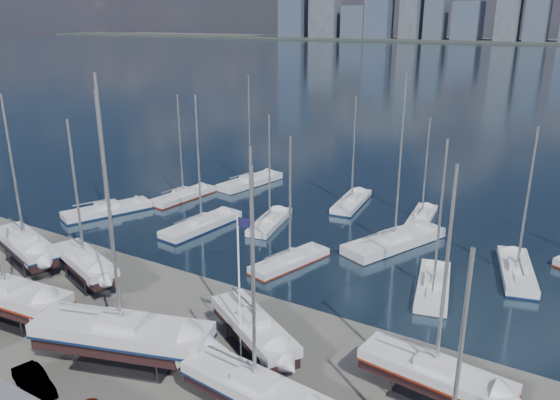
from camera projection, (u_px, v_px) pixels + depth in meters
The scene contains 21 objects.
ground at pixel (169, 344), 40.24m from camera, with size 1400.00×1400.00×0.00m, color #605E59.
sailboat_cradle_0 at pixel (25, 245), 52.50m from camera, with size 10.65×5.64×16.53m.
sailboat_cradle_1 at pixel (7, 295), 42.79m from camera, with size 11.62×4.28×18.18m.
sailboat_cradle_2 at pixel (85, 262), 48.94m from camera, with size 9.45×5.34×14.97m.
sailboat_cradle_3 at pixel (122, 335), 37.26m from camera, with size 12.94×7.11×19.85m.
sailboat_cradle_4 at pixel (254, 328), 38.55m from camera, with size 9.31×6.85×15.17m.
sailboat_cradle_5 at pixel (255, 391), 32.01m from camera, with size 9.97×3.68×15.78m.
sailboat_cradle_6 at pixel (435, 375), 33.45m from camera, with size 9.74×3.67×15.42m.
sailboat_moored_0 at pixel (108, 212), 66.90m from camera, with size 6.84×10.94×15.87m.
sailboat_moored_1 at pixel (183, 197), 72.40m from camera, with size 3.71×9.90×14.45m.
sailboat_moored_2 at pixel (250, 183), 78.53m from camera, with size 4.81×11.15×16.31m.
sailboat_moored_3 at pixel (202, 226), 62.15m from camera, with size 4.13×10.90×15.90m.
sailboat_moored_4 at pixel (270, 223), 63.17m from camera, with size 4.24×9.25×13.49m.
sailboat_moored_5 at pixel (351, 203), 69.97m from camera, with size 3.89×9.97×14.51m.
sailboat_moored_6 at pixel (290, 262), 53.01m from camera, with size 4.80×9.28×13.36m.
sailboat_moored_7 at pixel (394, 243), 57.38m from camera, with size 7.94×12.82×18.76m.
sailboat_moored_8 at pixel (422, 218), 64.71m from camera, with size 3.34×8.80×12.83m.
sailboat_moored_9 at pixel (433, 288), 47.97m from camera, with size 4.70×9.79×14.25m.
sailboat_moored_10 at pixel (516, 273), 50.81m from camera, with size 5.12×10.23×14.73m.
car_b at pixel (34, 381), 35.00m from camera, with size 1.43×4.11×1.36m, color gray.
flagpole at pixel (240, 279), 36.54m from camera, with size 0.97×0.12×10.89m.
Camera 1 is at (25.00, -35.58, 22.81)m, focal length 35.00 mm.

